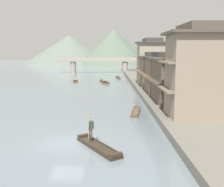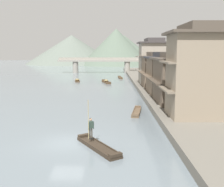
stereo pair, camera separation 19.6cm
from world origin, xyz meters
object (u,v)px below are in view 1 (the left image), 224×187
at_px(house_waterfront_tall, 165,73).
at_px(house_waterfront_second, 176,78).
at_px(boat_moored_nearest, 118,78).
at_px(house_waterfront_far, 152,61).
at_px(boat_moored_second, 75,80).
at_px(house_waterfront_narrow, 154,70).
at_px(boat_moored_third, 104,82).
at_px(stone_bridge, 99,63).
at_px(boatman_person, 91,126).
at_px(house_waterfront_nearest, 198,72).
at_px(boat_foreground_poled, 98,147).
at_px(boat_moored_far, 136,112).

bearing_deg(house_waterfront_tall, house_waterfront_second, -91.66).
bearing_deg(boat_moored_nearest, house_waterfront_far, -70.21).
xyz_separation_m(boat_moored_second, house_waterfront_narrow, (15.86, -14.89, 3.48)).
xyz_separation_m(house_waterfront_second, house_waterfront_tall, (0.22, 7.44, 0.00)).
distance_m(boat_moored_third, stone_bridge, 28.69).
height_order(boatman_person, boat_moored_third, boatman_person).
bearing_deg(house_waterfront_second, house_waterfront_tall, 88.34).
relative_size(boat_moored_second, house_waterfront_nearest, 0.50).
distance_m(boat_foreground_poled, boat_moored_third, 41.28).
height_order(house_waterfront_tall, stone_bridge, house_waterfront_tall).
distance_m(boat_foreground_poled, boat_moored_second, 44.59).
bearing_deg(house_waterfront_narrow, house_waterfront_far, 85.86).
relative_size(boat_foreground_poled, house_waterfront_narrow, 0.76).
xyz_separation_m(boat_foreground_poled, boat_moored_far, (3.79, 11.19, 0.01)).
bearing_deg(house_waterfront_narrow, boat_moored_second, 136.81).
distance_m(boat_moored_nearest, boat_moored_third, 11.10).
height_order(boat_moored_nearest, house_waterfront_narrow, house_waterfront_narrow).
bearing_deg(house_waterfront_tall, boat_moored_nearest, 101.43).
distance_m(boatman_person, house_waterfront_nearest, 12.09).
bearing_deg(stone_bridge, boat_moored_second, -100.15).
distance_m(boat_moored_third, boat_moored_far, 30.36).
height_order(boat_moored_far, house_waterfront_nearest, house_waterfront_nearest).
distance_m(house_waterfront_tall, house_waterfront_narrow, 7.29).
relative_size(house_waterfront_second, house_waterfront_far, 0.94).
height_order(boat_moored_second, stone_bridge, stone_bridge).
xyz_separation_m(house_waterfront_tall, house_waterfront_far, (0.00, 13.13, 1.31)).
relative_size(house_waterfront_narrow, stone_bridge, 0.23).
xyz_separation_m(boat_moored_far, stone_bridge, (-6.26, 58.52, 3.16)).
bearing_deg(house_waterfront_far, house_waterfront_second, -90.61).
relative_size(boat_foreground_poled, boat_moored_nearest, 1.03).
relative_size(house_waterfront_second, house_waterfront_narrow, 1.29).
bearing_deg(stone_bridge, boat_moored_nearest, -72.55).
distance_m(boatman_person, boat_moored_third, 40.38).
height_order(boat_foreground_poled, house_waterfront_narrow, house_waterfront_narrow).
relative_size(boat_moored_second, house_waterfront_narrow, 0.68).
xyz_separation_m(house_waterfront_far, stone_bridge, (-11.69, 34.73, -1.71)).
xyz_separation_m(boat_foreground_poled, stone_bridge, (-2.47, 69.71, 3.17)).
height_order(house_waterfront_nearest, house_waterfront_second, house_waterfront_nearest).
bearing_deg(boat_moored_third, house_waterfront_tall, -63.96).
height_order(house_waterfront_nearest, stone_bridge, house_waterfront_nearest).
bearing_deg(boatman_person, boat_moored_far, 66.97).
xyz_separation_m(boat_moored_nearest, house_waterfront_nearest, (6.11, -44.89, 4.87)).
bearing_deg(house_waterfront_far, stone_bridge, 108.60).
distance_m(boat_moored_second, house_waterfront_narrow, 22.03).
bearing_deg(house_waterfront_nearest, boat_moored_nearest, 97.75).
relative_size(boat_moored_third, house_waterfront_second, 0.68).
relative_size(boat_moored_far, house_waterfront_narrow, 0.76).
distance_m(boat_moored_nearest, house_waterfront_narrow, 23.65).
relative_size(boat_moored_second, boat_moored_third, 0.78).
distance_m(boat_moored_far, house_waterfront_nearest, 8.48).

